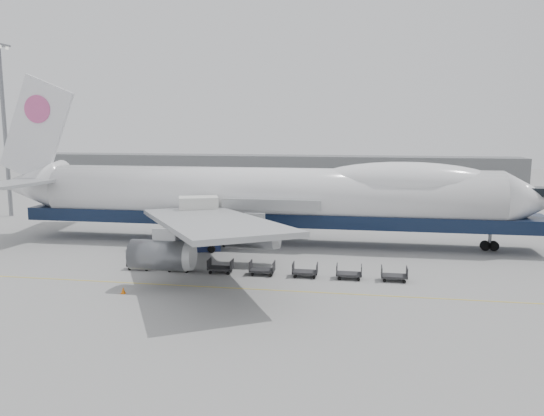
# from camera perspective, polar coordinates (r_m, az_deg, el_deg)

# --- Properties ---
(ground) EXTENTS (260.00, 260.00, 0.00)m
(ground) POSITION_cam_1_polar(r_m,az_deg,el_deg) (51.51, -2.80, -6.62)
(ground) COLOR gray
(ground) RESTS_ON ground
(apron_line) EXTENTS (60.00, 0.15, 0.01)m
(apron_line) POSITION_cam_1_polar(r_m,az_deg,el_deg) (45.90, -4.40, -8.58)
(apron_line) COLOR gold
(apron_line) RESTS_ON ground
(hangar) EXTENTS (110.00, 8.00, 7.00)m
(hangar) POSITION_cam_1_polar(r_m,az_deg,el_deg) (120.70, -0.45, 4.04)
(hangar) COLOR slate
(hangar) RESTS_ON ground
(floodlight_mast) EXTENTS (2.40, 2.40, 25.43)m
(floodlight_mast) POSITION_cam_1_polar(r_m,az_deg,el_deg) (89.54, -26.86, 8.28)
(floodlight_mast) COLOR slate
(floodlight_mast) RESTS_ON ground
(airliner) EXTENTS (67.00, 55.30, 19.98)m
(airliner) POSITION_cam_1_polar(r_m,az_deg,el_deg) (61.84, 0.08, 1.34)
(airliner) COLOR white
(airliner) RESTS_ON ground
(catering_truck) EXTENTS (5.04, 4.17, 6.00)m
(catering_truck) POSITION_cam_1_polar(r_m,az_deg,el_deg) (58.97, -7.87, -1.28)
(catering_truck) COLOR navy
(catering_truck) RESTS_ON ground
(traffic_cone) EXTENTS (0.39, 0.39, 0.58)m
(traffic_cone) POSITION_cam_1_polar(r_m,az_deg,el_deg) (45.96, -15.72, -8.52)
(traffic_cone) COLOR orange
(traffic_cone) RESTS_ON ground
(dolly_0) EXTENTS (2.30, 1.35, 1.30)m
(dolly_0) POSITION_cam_1_polar(r_m,az_deg,el_deg) (52.95, -13.99, -5.85)
(dolly_0) COLOR #2D2D30
(dolly_0) RESTS_ON ground
(dolly_1) EXTENTS (2.30, 1.35, 1.30)m
(dolly_1) POSITION_cam_1_polar(r_m,az_deg,el_deg) (51.53, -9.88, -6.12)
(dolly_1) COLOR #2D2D30
(dolly_1) RESTS_ON ground
(dolly_2) EXTENTS (2.30, 1.35, 1.30)m
(dolly_2) POSITION_cam_1_polar(r_m,az_deg,el_deg) (50.38, -5.56, -6.38)
(dolly_2) COLOR #2D2D30
(dolly_2) RESTS_ON ground
(dolly_3) EXTENTS (2.30, 1.35, 1.30)m
(dolly_3) POSITION_cam_1_polar(r_m,az_deg,el_deg) (49.52, -1.06, -6.61)
(dolly_3) COLOR #2D2D30
(dolly_3) RESTS_ON ground
(dolly_4) EXTENTS (2.30, 1.35, 1.30)m
(dolly_4) POSITION_cam_1_polar(r_m,az_deg,el_deg) (48.98, 3.57, -6.80)
(dolly_4) COLOR #2D2D30
(dolly_4) RESTS_ON ground
(dolly_5) EXTENTS (2.30, 1.35, 1.30)m
(dolly_5) POSITION_cam_1_polar(r_m,az_deg,el_deg) (48.76, 8.28, -6.95)
(dolly_5) COLOR #2D2D30
(dolly_5) RESTS_ON ground
(dolly_6) EXTENTS (2.30, 1.35, 1.30)m
(dolly_6) POSITION_cam_1_polar(r_m,az_deg,el_deg) (48.87, 13.00, -7.05)
(dolly_6) COLOR #2D2D30
(dolly_6) RESTS_ON ground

